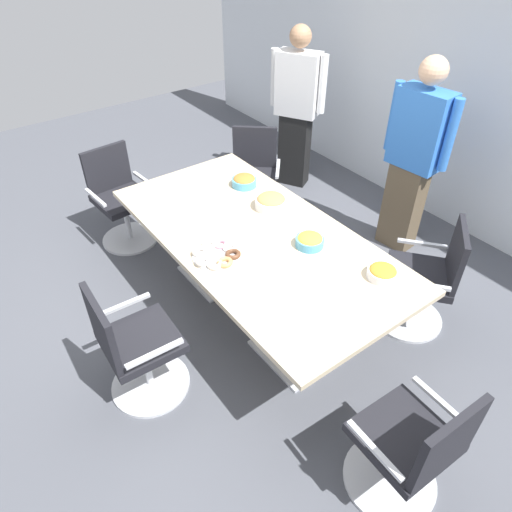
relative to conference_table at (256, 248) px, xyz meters
name	(u,v)px	position (x,y,z in m)	size (l,w,h in m)	color
ground_plane	(256,308)	(0.00, 0.00, -0.63)	(10.00, 10.00, 0.01)	#4C4F56
back_wall	(475,80)	(0.00, 2.40, 0.77)	(8.00, 0.10, 2.80)	silver
conference_table	(256,248)	(0.00, 0.00, 0.00)	(2.40, 1.20, 0.75)	#CCB793
office_chair_0	(135,350)	(0.17, -1.10, -0.22)	(0.56, 0.56, 0.91)	silver
office_chair_1	(410,451)	(1.67, -0.22, -0.22)	(0.57, 0.57, 0.91)	silver
office_chair_2	(425,282)	(0.86, 0.94, -0.22)	(0.76, 0.76, 0.91)	silver
office_chair_3	(253,181)	(-1.15, 0.81, -0.22)	(0.76, 0.76, 0.91)	silver
office_chair_4	(121,202)	(-1.56, -0.43, -0.22)	(0.58, 0.58, 0.91)	silver
person_standing_0	(297,108)	(-1.44, 1.61, 0.26)	(0.57, 0.40, 1.71)	black
person_standing_1	(414,157)	(0.08, 1.63, 0.29)	(0.61, 0.26, 1.75)	brown
snack_bowl_chips_yellow	(310,240)	(0.33, 0.23, 0.17)	(0.20, 0.20, 0.09)	#4C9EC6
snack_bowl_cookies	(271,201)	(-0.23, 0.31, 0.18)	(0.25, 0.25, 0.11)	white
snack_bowl_pretzels	(244,181)	(-0.63, 0.34, 0.17)	(0.21, 0.21, 0.10)	#4C9EC6
snack_bowl_chips_orange	(383,272)	(0.87, 0.38, 0.17)	(0.20, 0.20, 0.08)	white
donut_platter	(217,254)	(0.05, -0.37, 0.15)	(0.34, 0.34, 0.04)	white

